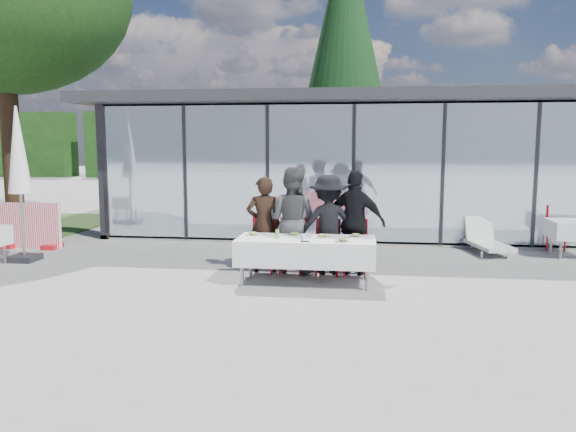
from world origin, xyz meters
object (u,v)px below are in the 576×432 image
object	(u,v)px
plate_c	(323,236)
spare_chair_b	(547,224)
juice_bottle	(277,234)
folded_eyeglasses	(305,241)
conifer_tree	(345,43)
spare_chair_a	(551,225)
dining_table	(306,251)
plate_d	(356,236)
lounger	(486,240)
plate_extra	(343,240)
plate_a	(253,234)
diner_a	(264,224)
diner_d	(355,223)
diner_c	(328,224)
diner_chair_b	(292,243)
diner_chair_c	(328,243)
diner_chair_d	(355,244)
diner_b	(292,220)
plate_b	(294,234)
diner_chair_a	(264,242)
spare_table_right	(572,230)

from	to	relation	value
plate_c	spare_chair_b	size ratio (longest dim) A/B	0.27
juice_bottle	folded_eyeglasses	bearing A→B (deg)	-31.60
spare_chair_b	conifer_tree	xyz separation A→B (m)	(-4.76, 8.78, 5.45)
spare_chair_a	conifer_tree	xyz separation A→B (m)	(-4.83, 8.87, 5.45)
dining_table	spare_chair_b	world-z (taller)	spare_chair_b
plate_d	spare_chair_a	distance (m)	5.47
lounger	folded_eyeglasses	bearing A→B (deg)	-135.17
juice_bottle	conifer_tree	xyz separation A→B (m)	(0.64, 12.62, 5.17)
plate_extra	plate_c	bearing A→B (deg)	133.03
plate_a	folded_eyeglasses	distance (m)	1.05
diner_a	spare_chair_b	size ratio (longest dim) A/B	1.75
diner_d	plate_a	world-z (taller)	diner_d
plate_c	plate_extra	world-z (taller)	same
diner_a	diner_c	world-z (taller)	diner_c
lounger	plate_extra	bearing A→B (deg)	-130.37
lounger	conifer_tree	bearing A→B (deg)	109.54
diner_c	plate_d	distance (m)	0.75
diner_chair_b	diner_chair_c	xyz separation A→B (m)	(0.64, 0.00, 0.00)
diner_chair_c	diner_chair_d	world-z (taller)	same
diner_chair_b	conifer_tree	distance (m)	13.03
diner_b	spare_chair_b	xyz separation A→B (m)	(5.26, 3.05, -0.40)
dining_table	plate_b	distance (m)	0.40
diner_chair_c	diner_chair_d	bearing A→B (deg)	0.00
diner_chair_a	diner_chair_c	bearing A→B (deg)	0.00
folded_eyeglasses	spare_table_right	world-z (taller)	folded_eyeglasses
spare_chair_a	plate_c	bearing A→B (deg)	-142.60
diner_chair_a	diner_chair_b	world-z (taller)	same
spare_chair_b	conifer_tree	world-z (taller)	conifer_tree
juice_bottle	lounger	distance (m)	5.13
diner_c	spare_chair_a	bearing A→B (deg)	-159.93
diner_chair_c	diner_chair_b	bearing A→B (deg)	180.00
diner_c	plate_b	distance (m)	0.75
diner_chair_a	diner_chair_b	size ratio (longest dim) A/B	1.00
plate_extra	juice_bottle	xyz separation A→B (m)	(-1.09, 0.24, 0.05)
juice_bottle	diner_chair_d	bearing A→B (deg)	32.05
juice_bottle	spare_table_right	world-z (taller)	juice_bottle
diner_b	spare_chair_b	bearing A→B (deg)	-132.96
dining_table	juice_bottle	xyz separation A→B (m)	(-0.47, -0.04, 0.28)
plate_a	plate_c	bearing A→B (deg)	-2.48
diner_chair_b	plate_extra	distance (m)	1.42
dining_table	plate_a	distance (m)	0.95
diner_b	folded_eyeglasses	bearing A→B (deg)	124.67
dining_table	plate_d	distance (m)	0.87
diner_b	diner_chair_c	bearing A→B (deg)	-162.88
dining_table	plate_a	bearing A→B (deg)	171.13
plate_a	diner_c	bearing A→B (deg)	26.28
juice_bottle	spare_chair_b	xyz separation A→B (m)	(5.40, 3.84, -0.28)
diner_a	folded_eyeglasses	xyz separation A→B (m)	(0.86, -1.09, -0.10)
diner_chair_a	diner_chair_d	size ratio (longest dim) A/B	1.00
diner_chair_c	folded_eyeglasses	size ratio (longest dim) A/B	6.96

